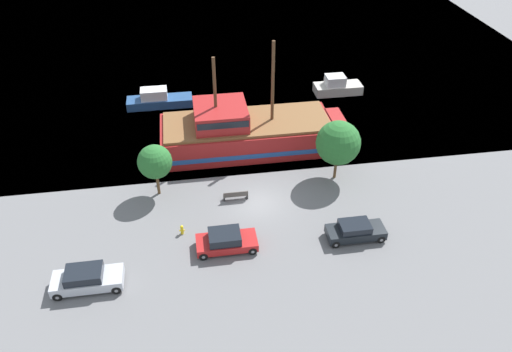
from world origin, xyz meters
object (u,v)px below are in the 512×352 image
moored_boat_dockside (337,87)px  fire_hydrant (182,229)px  parked_car_curb_front (355,231)px  parked_car_curb_mid (87,279)px  moored_boat_outer (158,100)px  bench_promenade_east (236,195)px  pirate_ship (245,132)px  parked_car_curb_rear (226,241)px

moored_boat_dockside → fire_hydrant: 27.20m
parked_car_curb_front → parked_car_curb_mid: 18.81m
moored_boat_dockside → moored_boat_outer: moored_boat_dockside is taller
parked_car_curb_front → bench_promenade_east: size_ratio=2.13×
pirate_ship → parked_car_curb_rear: 13.48m
moored_boat_outer → parked_car_curb_mid: 25.16m
parked_car_curb_mid → parked_car_curb_rear: bearing=13.2°
pirate_ship → fire_hydrant: size_ratio=21.98×
moored_boat_dockside → moored_boat_outer: size_ratio=0.76×
parked_car_curb_front → parked_car_curb_rear: (-9.40, 0.37, 0.02)m
moored_boat_dockside → parked_car_curb_front: moored_boat_dockside is taller
parked_car_curb_front → bench_promenade_east: 9.92m
pirate_ship → parked_car_curb_front: bearing=-65.2°
parked_car_curb_mid → fire_hydrant: parked_car_curb_mid is taller
moored_boat_dockside → parked_car_curb_rear: bearing=-123.2°
bench_promenade_east → parked_car_curb_rear: bearing=-104.0°
pirate_ship → parked_car_curb_rear: bearing=-103.8°
fire_hydrant → pirate_ship: bearing=60.4°
pirate_ship → moored_boat_dockside: (11.58, 9.50, -0.90)m
moored_boat_outer → moored_boat_dockside: bearing=0.0°
moored_boat_dockside → fire_hydrant: size_ratio=6.79×
parked_car_curb_mid → bench_promenade_east: bearing=35.4°
pirate_ship → moored_boat_outer: (-7.99, 9.50, -0.95)m
moored_boat_outer → bench_promenade_east: 18.23m
moored_boat_outer → parked_car_curb_mid: bearing=-100.4°
bench_promenade_east → parked_car_curb_mid: bearing=-144.6°
parked_car_curb_front → parked_car_curb_rear: bearing=177.7°
moored_boat_dockside → parked_car_curb_rear: size_ratio=1.20×
bench_promenade_east → moored_boat_outer: bearing=109.7°
parked_car_curb_mid → fire_hydrant: bearing=33.9°
parked_car_curb_rear → parked_car_curb_mid: bearing=-166.8°
pirate_ship → moored_boat_dockside: pirate_ship is taller
moored_boat_outer → pirate_ship: bearing=-49.9°
moored_boat_dockside → parked_car_curb_mid: 34.55m
moored_boat_outer → parked_car_curb_front: (14.19, -22.94, -0.03)m
moored_boat_outer → bench_promenade_east: moored_boat_outer is taller
parked_car_curb_mid → fire_hydrant: size_ratio=5.93×
parked_car_curb_rear → moored_boat_dockside: bearing=56.8°
parked_car_curb_rear → bench_promenade_east: parked_car_curb_rear is taller
moored_boat_outer → bench_promenade_east: size_ratio=3.44×
parked_car_curb_mid → parked_car_curb_rear: parked_car_curb_mid is taller
parked_car_curb_mid → moored_boat_dockside: bearing=45.8°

